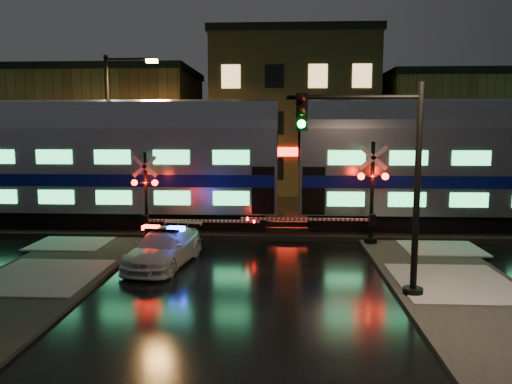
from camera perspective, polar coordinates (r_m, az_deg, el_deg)
ground at (r=18.81m, az=-0.70°, el=-7.64°), size 120.00×120.00×0.00m
ballast at (r=23.64m, az=0.08°, el=-4.23°), size 90.00×4.20×0.24m
sidewalk_right at (r=14.09m, az=25.73°, el=-13.33°), size 4.00×20.00×0.12m
building_left at (r=42.56m, az=-16.58°, el=6.55°), size 14.00×10.00×9.00m
building_mid at (r=40.65m, az=4.20°, el=8.57°), size 12.00×11.00×11.50m
building_right at (r=42.45m, az=22.12°, el=5.97°), size 12.00×10.00×8.50m
train at (r=23.18m, az=3.69°, el=3.67°), size 51.00×3.12×5.92m
police_car at (r=18.10m, az=-10.49°, el=-6.27°), size 2.41×4.57×1.42m
crossing_signal_right at (r=20.94m, az=12.17°, el=-1.27°), size 6.08×0.67×4.31m
crossing_signal_left at (r=21.37m, az=-11.54°, el=-1.63°), size 5.43×0.64×3.85m
traffic_light at (r=14.38m, az=14.30°, el=0.67°), size 3.95×0.71×6.11m
streetlight at (r=28.66m, az=-15.98°, el=7.43°), size 2.93×0.31×8.76m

